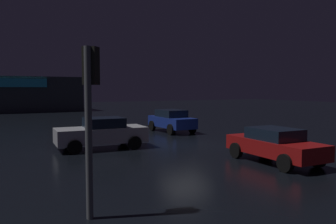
% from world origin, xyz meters
% --- Properties ---
extents(ground_plane, '(120.00, 120.00, 0.00)m').
position_xyz_m(ground_plane, '(0.00, 0.00, 0.00)').
color(ground_plane, black).
extents(store_building, '(15.76, 7.30, 4.56)m').
position_xyz_m(store_building, '(-5.98, 33.16, 2.29)').
color(store_building, '#33383D').
rests_on(store_building, ground).
extents(traffic_signal_opposite, '(0.42, 0.42, 3.94)m').
position_xyz_m(traffic_signal_opposite, '(-7.16, -7.74, 2.74)').
color(traffic_signal_opposite, '#595B60').
rests_on(traffic_signal_opposite, ground).
extents(car_near, '(1.97, 4.28, 1.40)m').
position_xyz_m(car_near, '(0.96, -5.42, 0.74)').
color(car_near, '#A51414').
rests_on(car_near, ground).
extents(car_far, '(1.98, 4.08, 1.54)m').
position_xyz_m(car_far, '(1.91, 5.08, 0.82)').
color(car_far, navy).
rests_on(car_far, ground).
extents(car_crossing, '(4.46, 2.19, 1.56)m').
position_xyz_m(car_crossing, '(-4.32, 0.92, 0.80)').
color(car_crossing, '#B7B7BF').
rests_on(car_crossing, ground).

